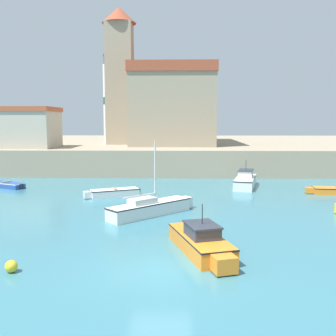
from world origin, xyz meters
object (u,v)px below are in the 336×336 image
object	(u,v)px
dinghy_orange_4	(336,190)
motorboat_white_5	(245,180)
dinghy_blue_7	(5,185)
mooring_buoy	(11,266)
dinghy_white_0	(113,192)
church	(168,103)
lighthouse	(111,99)
sailboat_white_6	(151,208)
harbor_shed_near_wharf	(31,127)
motorboat_orange_9	(202,242)

from	to	relation	value
dinghy_orange_4	motorboat_white_5	world-z (taller)	motorboat_white_5
dinghy_blue_7	mooring_buoy	xyz separation A→B (m)	(8.77, -19.38, -0.01)
dinghy_white_0	church	distance (m)	25.01
dinghy_white_0	dinghy_orange_4	bearing A→B (deg)	4.82
dinghy_white_0	lighthouse	bearing A→B (deg)	99.85
lighthouse	sailboat_white_6	bearing A→B (deg)	-75.47
harbor_shed_near_wharf	motorboat_white_5	bearing A→B (deg)	-22.40
dinghy_white_0	motorboat_white_5	xyz separation A→B (m)	(11.12, 4.81, 0.26)
motorboat_white_5	motorboat_orange_9	world-z (taller)	motorboat_white_5
mooring_buoy	dinghy_orange_4	bearing A→B (deg)	41.23
dinghy_orange_4	church	world-z (taller)	church
dinghy_white_0	harbor_shed_near_wharf	bearing A→B (deg)	129.35
mooring_buoy	motorboat_orange_9	bearing A→B (deg)	18.31
motorboat_white_5	motorboat_orange_9	size ratio (longest dim) A/B	1.07
motorboat_white_5	motorboat_orange_9	distance (m)	18.45
dinghy_orange_4	mooring_buoy	distance (m)	25.76
sailboat_white_6	motorboat_orange_9	size ratio (longest dim) A/B	0.95
dinghy_white_0	church	bearing A→B (deg)	81.14
dinghy_blue_7	motorboat_orange_9	xyz separation A→B (m)	(16.38, -16.86, 0.25)
dinghy_white_0	motorboat_white_5	distance (m)	12.12
sailboat_white_6	mooring_buoy	xyz separation A→B (m)	(-4.85, -9.45, -0.25)
mooring_buoy	dinghy_white_0	bearing A→B (deg)	84.48
motorboat_orange_9	harbor_shed_near_wharf	bearing A→B (deg)	123.19
sailboat_white_6	mooring_buoy	distance (m)	10.63
dinghy_blue_7	lighthouse	size ratio (longest dim) A/B	0.34
harbor_shed_near_wharf	church	bearing A→B (deg)	31.19
dinghy_white_0	dinghy_orange_4	world-z (taller)	dinghy_white_0
mooring_buoy	dinghy_blue_7	bearing A→B (deg)	114.35
church	mooring_buoy	bearing A→B (deg)	-97.54
motorboat_white_5	harbor_shed_near_wharf	world-z (taller)	harbor_shed_near_wharf
dinghy_orange_4	sailboat_white_6	xyz separation A→B (m)	(-14.52, -7.52, 0.21)
sailboat_white_6	lighthouse	distance (m)	29.04
lighthouse	dinghy_white_0	bearing A→B (deg)	-80.15
dinghy_orange_4	harbor_shed_near_wharf	bearing A→B (deg)	156.74
church	lighthouse	bearing A→B (deg)	-161.08
dinghy_orange_4	motorboat_white_5	distance (m)	7.52
motorboat_white_5	lighthouse	world-z (taller)	lighthouse
dinghy_orange_4	motorboat_orange_9	size ratio (longest dim) A/B	0.81
sailboat_white_6	church	size ratio (longest dim) A/B	0.30
sailboat_white_6	motorboat_orange_9	xyz separation A→B (m)	(2.77, -6.94, 0.01)
sailboat_white_6	dinghy_blue_7	size ratio (longest dim) A/B	1.31
motorboat_orange_9	church	bearing A→B (deg)	93.87
motorboat_white_5	dinghy_orange_4	bearing A→B (deg)	-26.07
dinghy_white_0	harbor_shed_near_wharf	size ratio (longest dim) A/B	0.72
motorboat_orange_9	harbor_shed_near_wharf	world-z (taller)	harbor_shed_near_wharf
dinghy_orange_4	mooring_buoy	world-z (taller)	dinghy_orange_4
dinghy_orange_4	dinghy_white_0	bearing A→B (deg)	-175.18
motorboat_orange_9	mooring_buoy	size ratio (longest dim) A/B	11.38
dinghy_orange_4	motorboat_orange_9	distance (m)	18.63
motorboat_orange_9	harbor_shed_near_wharf	size ratio (longest dim) A/B	0.93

